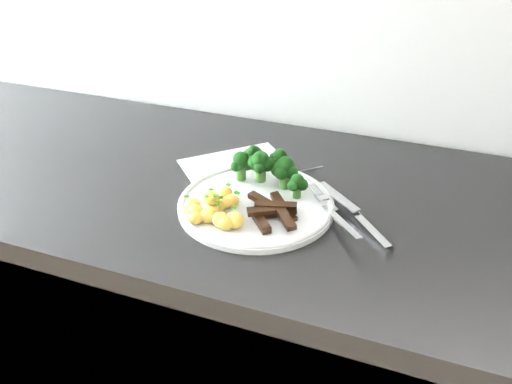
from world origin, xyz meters
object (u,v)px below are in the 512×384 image
object	(u,v)px
knife	(360,220)
potatoes	(218,211)
recipe_paper	(251,183)
beef_strips	(275,211)
counter	(308,374)
plate	(256,203)
fork	(334,213)
broccoli	(269,165)

from	to	relation	value
knife	potatoes	bearing A→B (deg)	-161.19
recipe_paper	beef_strips	size ratio (longest dim) A/B	2.89
counter	plate	world-z (taller)	plate
counter	beef_strips	bearing A→B (deg)	-125.46
potatoes	fork	size ratio (longest dim) A/B	0.77
broccoli	knife	xyz separation A→B (m)	(0.18, -0.06, -0.04)
recipe_paper	counter	bearing A→B (deg)	-8.03
broccoli	beef_strips	size ratio (longest dim) A/B	1.25
fork	knife	xyz separation A→B (m)	(0.04, 0.01, -0.01)
counter	beef_strips	distance (m)	0.47
counter	broccoli	xyz separation A→B (m)	(-0.10, 0.01, 0.49)
broccoli	fork	world-z (taller)	broccoli
potatoes	broccoli	bearing A→B (deg)	72.85
counter	plate	bearing A→B (deg)	-152.42
potatoes	fork	distance (m)	0.19
fork	potatoes	bearing A→B (deg)	-159.53
recipe_paper	plate	bearing A→B (deg)	-63.22
beef_strips	knife	size ratio (longest dim) A/B	0.76
beef_strips	knife	distance (m)	0.14
broccoli	knife	distance (m)	0.19
counter	recipe_paper	distance (m)	0.46
fork	broccoli	bearing A→B (deg)	154.25
potatoes	knife	bearing A→B (deg)	18.81
broccoli	potatoes	world-z (taller)	broccoli
recipe_paper	knife	xyz separation A→B (m)	(0.21, -0.06, 0.01)
plate	broccoli	xyz separation A→B (m)	(-0.00, 0.07, 0.04)
plate	fork	distance (m)	0.13
recipe_paper	broccoli	xyz separation A→B (m)	(0.03, -0.00, 0.05)
potatoes	beef_strips	bearing A→B (deg)	22.89
recipe_paper	potatoes	size ratio (longest dim) A/B	3.11
recipe_paper	potatoes	distance (m)	0.14
potatoes	knife	xyz separation A→B (m)	(0.22, 0.07, -0.01)
recipe_paper	plate	distance (m)	0.08
beef_strips	counter	bearing A→B (deg)	54.54
broccoli	counter	bearing A→B (deg)	-8.23
broccoli	fork	distance (m)	0.15
potatoes	beef_strips	size ratio (longest dim) A/B	0.93
recipe_paper	broccoli	distance (m)	0.06
plate	beef_strips	xyz separation A→B (m)	(0.04, -0.03, 0.01)
plate	knife	bearing A→B (deg)	3.29
beef_strips	plate	bearing A→B (deg)	146.55
fork	knife	bearing A→B (deg)	11.43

